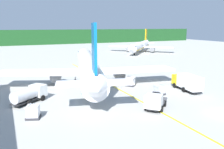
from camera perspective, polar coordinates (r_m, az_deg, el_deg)
name	(u,v)px	position (r m, az deg, el deg)	size (l,w,h in m)	color
ground	(96,63)	(74.44, -3.77, 2.66)	(240.00, 320.00, 0.20)	#A8A8A3
distant_treeline	(49,37)	(155.46, -15.02, 8.70)	(216.00, 6.00, 9.06)	#19471E
airliner_foreground	(88,67)	(47.94, -5.79, 1.85)	(34.22, 41.00, 11.90)	white
airliner_mid_apron	(140,46)	(105.78, 6.86, 6.89)	(26.27, 27.90, 10.03)	white
service_truck_fuel	(30,94)	(38.08, -19.22, -4.41)	(5.71, 5.24, 2.40)	white
service_truck_baggage	(155,101)	(33.65, 10.27, -6.39)	(5.54, 5.40, 2.53)	white
service_truck_pushback	(187,82)	(44.70, 17.61, -1.66)	(3.19, 7.03, 2.97)	yellow
cargo_container_near	(159,90)	(41.05, 11.24, -3.59)	(1.78, 1.78, 1.86)	#333338
cargo_container_mid	(33,112)	(31.83, -18.52, -8.52)	(2.14, 2.14, 1.83)	#333338
cargo_container_far	(131,81)	(46.15, 4.50, -1.65)	(2.25, 2.25, 1.93)	#333338
crew_marshaller	(87,92)	(38.49, -6.02, -4.23)	(0.32, 0.62, 1.72)	#191E33
apron_guide_line	(113,86)	(45.90, 0.36, -2.86)	(0.30, 60.00, 0.01)	yellow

